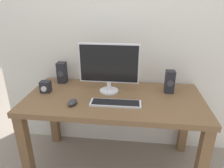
{
  "coord_description": "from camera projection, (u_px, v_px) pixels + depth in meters",
  "views": [
    {
      "loc": [
        0.17,
        -1.6,
        1.56
      ],
      "look_at": [
        -0.02,
        0.0,
        0.88
      ],
      "focal_mm": 33.15,
      "sensor_mm": 36.0,
      "label": 1
    }
  ],
  "objects": [
    {
      "name": "monitor",
      "position": [
        109.0,
        66.0,
        1.81
      ],
      "size": [
        0.53,
        0.17,
        0.44
      ],
      "color": "silver",
      "rests_on": "desk"
    },
    {
      "name": "speaker_right",
      "position": [
        170.0,
        82.0,
        1.84
      ],
      "size": [
        0.08,
        0.09,
        0.2
      ],
      "color": "#232328",
      "rests_on": "desk"
    },
    {
      "name": "mouse",
      "position": [
        72.0,
        102.0,
        1.65
      ],
      "size": [
        0.08,
        0.12,
        0.04
      ],
      "primitive_type": "ellipsoid",
      "rotation": [
        0.0,
        0.0,
        -0.15
      ],
      "color": "#333338",
      "rests_on": "desk"
    },
    {
      "name": "speaker_left",
      "position": [
        62.0,
        73.0,
        2.06
      ],
      "size": [
        0.08,
        0.09,
        0.21
      ],
      "color": "#232328",
      "rests_on": "desk"
    },
    {
      "name": "wall_back",
      "position": [
        119.0,
        4.0,
        1.88
      ],
      "size": [
        2.54,
        0.04,
        3.0
      ],
      "primitive_type": "cube",
      "color": "silver",
      "rests_on": "ground_plane"
    },
    {
      "name": "ground_plane",
      "position": [
        114.0,
        164.0,
        2.09
      ],
      "size": [
        6.0,
        6.0,
        0.0
      ],
      "primitive_type": "plane",
      "color": "gray"
    },
    {
      "name": "keyboard_primary",
      "position": [
        116.0,
        103.0,
        1.67
      ],
      "size": [
        0.41,
        0.13,
        0.02
      ],
      "color": "silver",
      "rests_on": "desk"
    },
    {
      "name": "audio_controller",
      "position": [
        45.0,
        87.0,
        1.87
      ],
      "size": [
        0.09,
        0.08,
        0.1
      ],
      "color": "#232328",
      "rests_on": "desk"
    },
    {
      "name": "desk",
      "position": [
        114.0,
        109.0,
        1.84
      ],
      "size": [
        1.53,
        0.73,
        0.76
      ],
      "color": "brown",
      "rests_on": "ground_plane"
    }
  ]
}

